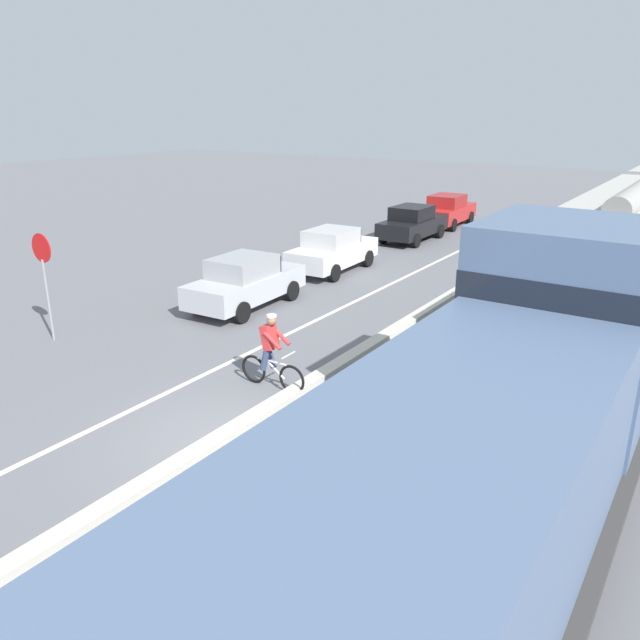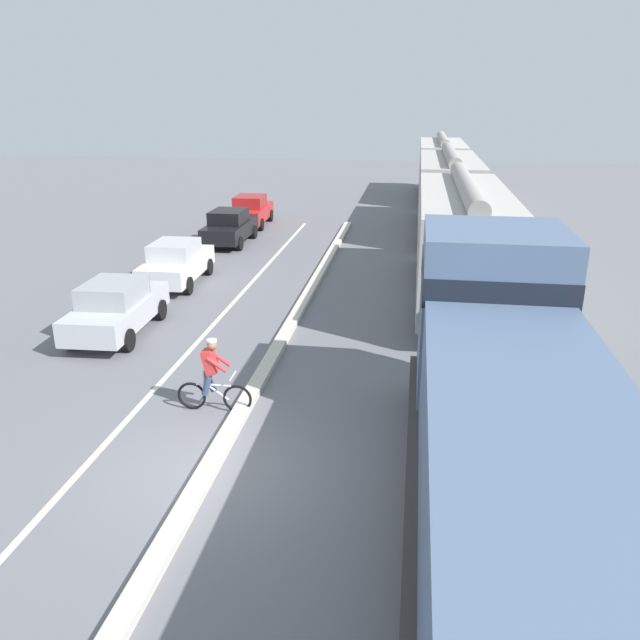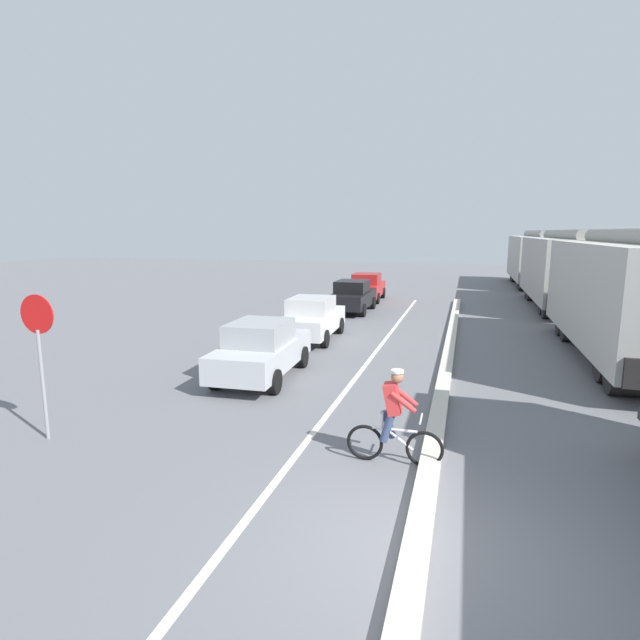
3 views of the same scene
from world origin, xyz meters
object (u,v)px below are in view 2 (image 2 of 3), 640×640
Objects in this scene: hopper_car_lead at (462,240)px; parked_car_red at (251,211)px; locomotive at (509,426)px; hopper_car_middle at (448,191)px; parked_car_white at (176,262)px; parked_car_black at (230,227)px; hopper_car_trailing at (441,167)px; cyclist at (212,377)px; parked_car_silver at (116,307)px.

parked_car_red is (-10.40, 11.60, -1.26)m from hopper_car_lead.
locomotive is 23.76m from hopper_car_middle.
parked_car_white is (-10.30, -11.23, -1.26)m from hopper_car_middle.
parked_car_black is 4.45m from parked_car_red.
cyclist is at bearing -100.26° from hopper_car_trailing.
parked_car_red is (-10.40, 0.00, -1.26)m from hopper_car_middle.
hopper_car_middle is 2.52× the size of parked_car_black.
parked_car_red is at bearing 102.38° from cyclist.
parked_car_black is 16.86m from cyclist.
hopper_car_trailing is at bearing 79.74° from cyclist.
parked_car_red is at bearing 179.98° from hopper_car_middle.
hopper_car_lead is 1.00× the size of hopper_car_trailing.
locomotive is 1.10× the size of hopper_car_lead.
hopper_car_lead is 2.48× the size of parked_car_silver.
hopper_car_middle is 2.49× the size of parked_car_red.
locomotive reaches higher than hopper_car_middle.
parked_car_silver is at bearing -121.58° from hopper_car_middle.
hopper_car_lead reaches higher than parked_car_red.
parked_car_silver is 1.02× the size of parked_car_black.
hopper_car_trailing is 2.49× the size of parked_car_white.
locomotive is 2.72× the size of parked_car_white.
locomotive reaches higher than parked_car_white.
cyclist is at bearing -105.77° from hopper_car_middle.
locomotive is 12.51m from parked_car_silver.
cyclist is at bearing -77.62° from parked_car_red.
locomotive is 16.24m from parked_car_white.
hopper_car_middle is at bearing 23.41° from parked_car_black.
hopper_car_lead is (0.00, 12.16, 0.28)m from locomotive.
hopper_car_trailing is at bearing 90.00° from hopper_car_lead.
locomotive is at bearing -35.63° from parked_car_silver.
parked_car_red is (-0.10, 11.24, 0.00)m from parked_car_white.
hopper_car_lead is at bearing -2.04° from parked_car_white.
locomotive is at bearing -90.00° from hopper_car_middle.
parked_car_red is 21.21m from cyclist.
cyclist is at bearing -122.68° from hopper_car_lead.
parked_car_silver is 2.49× the size of cyclist.
parked_car_white is (-10.30, -22.83, -1.26)m from hopper_car_trailing.
hopper_car_trailing reaches higher than parked_car_white.
hopper_car_lead is 6.18× the size of cyclist.
hopper_car_middle is at bearing -90.00° from hopper_car_trailing.
hopper_car_lead is at bearing 57.32° from cyclist.
hopper_car_lead is at bearing 25.76° from parked_car_silver.
hopper_car_lead is 15.63m from parked_car_red.
hopper_car_lead is 10.91m from cyclist.
parked_car_white is at bearing -132.52° from hopper_car_middle.
hopper_car_middle is (0.00, 23.76, 0.28)m from locomotive.
hopper_car_middle is at bearing 90.00° from locomotive.
hopper_car_lead and hopper_car_trailing have the same top height.
parked_car_black is (-10.26, 19.32, -0.98)m from locomotive.
locomotive reaches higher than parked_car_black.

